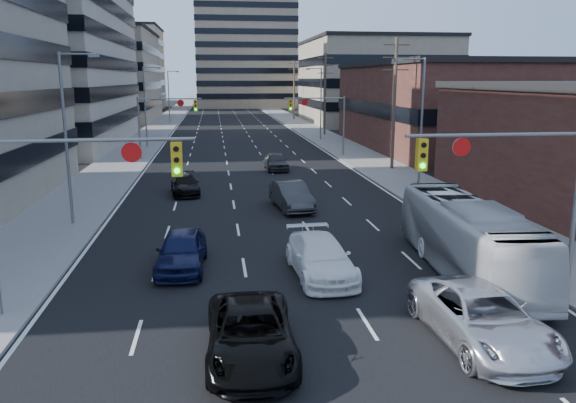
{
  "coord_description": "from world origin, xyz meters",
  "views": [
    {
      "loc": [
        -2.88,
        -10.22,
        7.69
      ],
      "look_at": [
        0.37,
        14.56,
        2.2
      ],
      "focal_mm": 35.0,
      "sensor_mm": 36.0,
      "label": 1
    }
  ],
  "objects_px": {
    "silver_suv": "(482,317)",
    "sedan_blue": "(182,250)",
    "transit_bus": "(467,238)",
    "white_van": "(320,257)",
    "black_pickup": "(251,334)"
  },
  "relations": [
    {
      "from": "white_van",
      "to": "transit_bus",
      "type": "height_order",
      "value": "transit_bus"
    },
    {
      "from": "sedan_blue",
      "to": "white_van",
      "type": "bearing_deg",
      "value": -12.54
    },
    {
      "from": "silver_suv",
      "to": "black_pickup",
      "type": "bearing_deg",
      "value": 178.0
    },
    {
      "from": "transit_bus",
      "to": "black_pickup",
      "type": "bearing_deg",
      "value": -143.0
    },
    {
      "from": "silver_suv",
      "to": "transit_bus",
      "type": "distance_m",
      "value": 6.31
    },
    {
      "from": "white_van",
      "to": "transit_bus",
      "type": "distance_m",
      "value": 5.92
    },
    {
      "from": "white_van",
      "to": "silver_suv",
      "type": "height_order",
      "value": "silver_suv"
    },
    {
      "from": "black_pickup",
      "to": "sedan_blue",
      "type": "height_order",
      "value": "sedan_blue"
    },
    {
      "from": "white_van",
      "to": "sedan_blue",
      "type": "distance_m",
      "value": 5.7
    },
    {
      "from": "black_pickup",
      "to": "silver_suv",
      "type": "distance_m",
      "value": 6.83
    },
    {
      "from": "silver_suv",
      "to": "sedan_blue",
      "type": "distance_m",
      "value": 12.05
    },
    {
      "from": "transit_bus",
      "to": "white_van",
      "type": "bearing_deg",
      "value": 179.27
    },
    {
      "from": "silver_suv",
      "to": "sedan_blue",
      "type": "xyz_separation_m",
      "value": [
        -9.14,
        7.86,
        -0.01
      ]
    },
    {
      "from": "black_pickup",
      "to": "silver_suv",
      "type": "bearing_deg",
      "value": 1.36
    },
    {
      "from": "silver_suv",
      "to": "transit_bus",
      "type": "height_order",
      "value": "transit_bus"
    }
  ]
}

